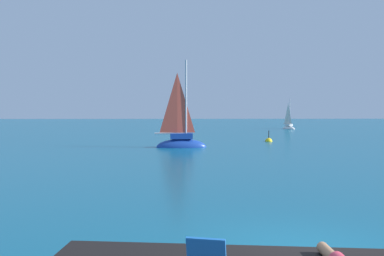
% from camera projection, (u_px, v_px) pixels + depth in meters
% --- Properties ---
extents(ground_plane, '(160.00, 160.00, 0.00)m').
position_uv_depth(ground_plane, '(301.00, 253.00, 8.75)').
color(ground_plane, '#0F5675').
extents(sailboat_near, '(3.49, 1.31, 6.41)m').
position_uv_depth(sailboat_near, '(181.00, 142.00, 30.06)').
color(sailboat_near, '#193D99').
rests_on(sailboat_near, ground).
extents(sailboat_far, '(1.47, 2.15, 3.88)m').
position_uv_depth(sailboat_far, '(289.00, 127.00, 52.37)').
color(sailboat_far, white).
rests_on(sailboat_far, ground).
extents(marker_buoy, '(0.56, 0.56, 1.13)m').
position_uv_depth(marker_buoy, '(269.00, 141.00, 34.81)').
color(marker_buoy, yellow).
rests_on(marker_buoy, ground).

